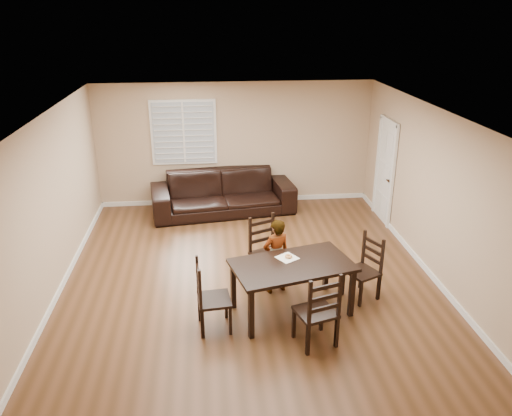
# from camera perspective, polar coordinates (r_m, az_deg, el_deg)

# --- Properties ---
(ground) EXTENTS (7.00, 7.00, 0.00)m
(ground) POSITION_cam_1_polar(r_m,az_deg,el_deg) (8.29, -0.76, -8.04)
(ground) COLOR brown
(ground) RESTS_ON ground
(room) EXTENTS (6.04, 7.04, 2.72)m
(room) POSITION_cam_1_polar(r_m,az_deg,el_deg) (7.72, -0.68, 4.33)
(room) COLOR tan
(room) RESTS_ON ground
(dining_table) EXTENTS (1.86, 1.33, 0.79)m
(dining_table) POSITION_cam_1_polar(r_m,az_deg,el_deg) (7.14, 4.17, -6.99)
(dining_table) COLOR black
(dining_table) RESTS_ON ground
(chair_near) EXTENTS (0.63, 0.61, 1.08)m
(chair_near) POSITION_cam_1_polar(r_m,az_deg,el_deg) (8.10, 0.90, -4.86)
(chair_near) COLOR black
(chair_near) RESTS_ON ground
(chair_far) EXTENTS (0.60, 0.58, 1.08)m
(chair_far) POSITION_cam_1_polar(r_m,az_deg,el_deg) (6.56, 7.42, -12.11)
(chair_far) COLOR black
(chair_far) RESTS_ON ground
(chair_left) EXTENTS (0.48, 0.51, 1.04)m
(chair_left) POSITION_cam_1_polar(r_m,az_deg,el_deg) (6.91, -5.85, -10.33)
(chair_left) COLOR black
(chair_left) RESTS_ON ground
(chair_right) EXTENTS (0.58, 0.59, 1.00)m
(chair_right) POSITION_cam_1_polar(r_m,az_deg,el_deg) (7.82, 12.67, -6.77)
(chair_right) COLOR black
(chair_right) RESTS_ON ground
(child) EXTENTS (0.52, 0.43, 1.22)m
(child) POSITION_cam_1_polar(r_m,az_deg,el_deg) (7.67, 2.31, -5.53)
(child) COLOR gray
(child) RESTS_ON ground
(napkin) EXTENTS (0.37, 0.37, 0.00)m
(napkin) POSITION_cam_1_polar(r_m,az_deg,el_deg) (7.25, 3.58, -5.70)
(napkin) COLOR #EFE7CE
(napkin) RESTS_ON dining_table
(donut) EXTENTS (0.11, 0.11, 0.04)m
(donut) POSITION_cam_1_polar(r_m,az_deg,el_deg) (7.24, 3.74, -5.51)
(donut) COLOR #C18045
(donut) RESTS_ON napkin
(sofa) EXTENTS (3.14, 1.56, 0.88)m
(sofa) POSITION_cam_1_polar(r_m,az_deg,el_deg) (10.74, -3.81, 1.75)
(sofa) COLOR black
(sofa) RESTS_ON ground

